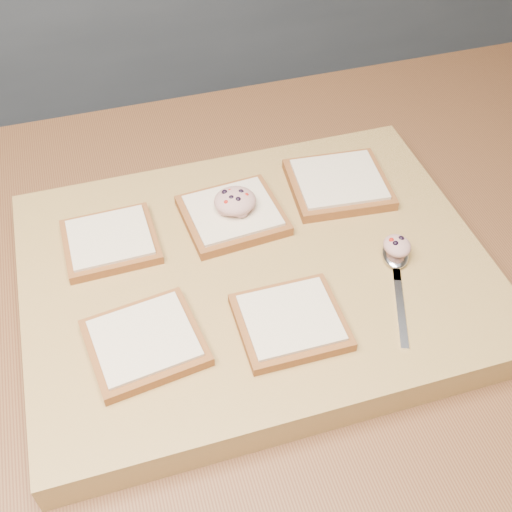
{
  "coord_description": "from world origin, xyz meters",
  "views": [
    {
      "loc": [
        -0.11,
        -0.54,
        1.51
      ],
      "look_at": [
        0.04,
        -0.04,
        0.96
      ],
      "focal_mm": 45.0,
      "sensor_mm": 36.0,
      "label": 1
    }
  ],
  "objects_px": {
    "tuna_salad_dollop": "(235,201)",
    "spoon": "(396,261)",
    "cutting_board": "(256,276)",
    "bread_far_center": "(233,214)"
  },
  "relations": [
    {
      "from": "tuna_salad_dollop",
      "to": "cutting_board",
      "type": "bearing_deg",
      "value": -88.55
    },
    {
      "from": "cutting_board",
      "to": "spoon",
      "type": "height_order",
      "value": "spoon"
    },
    {
      "from": "bread_far_center",
      "to": "spoon",
      "type": "distance_m",
      "value": 0.21
    },
    {
      "from": "spoon",
      "to": "cutting_board",
      "type": "bearing_deg",
      "value": 163.07
    },
    {
      "from": "cutting_board",
      "to": "bread_far_center",
      "type": "distance_m",
      "value": 0.09
    },
    {
      "from": "cutting_board",
      "to": "tuna_salad_dollop",
      "type": "bearing_deg",
      "value": 91.45
    },
    {
      "from": "cutting_board",
      "to": "bread_far_center",
      "type": "height_order",
      "value": "bread_far_center"
    },
    {
      "from": "bread_far_center",
      "to": "tuna_salad_dollop",
      "type": "xyz_separation_m",
      "value": [
        0.0,
        0.0,
        0.02
      ]
    },
    {
      "from": "cutting_board",
      "to": "tuna_salad_dollop",
      "type": "relative_size",
      "value": 10.33
    },
    {
      "from": "tuna_salad_dollop",
      "to": "spoon",
      "type": "height_order",
      "value": "tuna_salad_dollop"
    }
  ]
}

